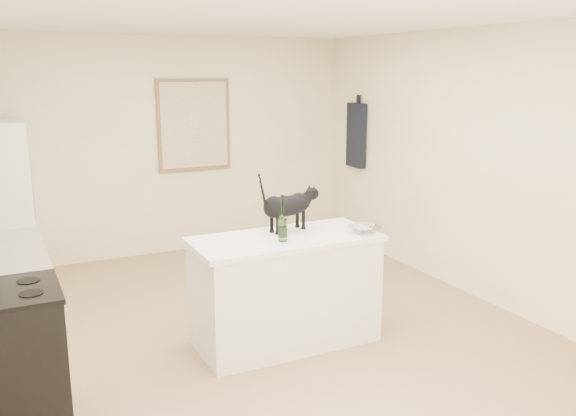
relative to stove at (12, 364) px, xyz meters
The scene contains 17 objects.
floor 2.09m from the stove, 17.10° to the left, with size 5.50×5.50×0.00m, color #9B7752.
ceiling 2.96m from the stove, 17.10° to the left, with size 5.50×5.50×0.00m, color white.
wall_back 3.97m from the stove, 59.80° to the left, with size 4.50×4.50×0.00m, color #FBEBC2.
wall_front 3.02m from the stove, 47.79° to the right, with size 4.50×4.50×0.00m, color #FBEBC2.
wall_right 4.33m from the stove, ahead, with size 5.50×5.50×0.00m, color #FBEBC2.
island_base 2.09m from the stove, 11.04° to the left, with size 1.44×0.67×0.86m, color white.
island_top 2.13m from the stove, 11.04° to the left, with size 1.50×0.70×0.04m, color white.
left_cabinets 0.90m from the stove, 90.00° to the left, with size 0.60×1.40×0.86m, color white.
left_countertop 1.00m from the stove, 90.00° to the left, with size 0.62×1.44×0.04m, color gray.
stove is the anchor object (origin of this frame).
artwork_frame 4.16m from the stove, 55.87° to the left, with size 0.90×0.03×1.10m, color brown.
artwork_canvas 4.14m from the stove, 55.73° to the left, with size 0.82×0.00×1.02m, color beige.
hanging_garment 5.01m from the stove, 32.62° to the left, with size 0.08×0.34×0.80m, color black.
black_cat 2.30m from the stove, 14.58° to the left, with size 0.54×0.16×0.38m, color black, non-canonical shape.
wine_bottle 2.09m from the stove, ahead, with size 0.07×0.07×0.32m, color #255020.
glass_bowl 2.73m from the stove, ahead, with size 0.25×0.25×0.06m, color silver.
fridge_paper 3.09m from the stove, 83.43° to the left, with size 0.00×0.12×0.15m, color beige.
Camera 1 is at (-1.94, -4.39, 2.20)m, focal length 37.83 mm.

